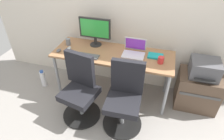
{
  "coord_description": "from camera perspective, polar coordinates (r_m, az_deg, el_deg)",
  "views": [
    {
      "loc": [
        0.65,
        -2.3,
        2.2
      ],
      "look_at": [
        0.0,
        -0.05,
        0.49
      ],
      "focal_mm": 30.87,
      "sensor_mm": 36.0,
      "label": 1
    }
  ],
  "objects": [
    {
      "name": "desktop_monitor",
      "position": [
        2.91,
        -5.08,
        11.76
      ],
      "size": [
        0.48,
        0.18,
        0.43
      ],
      "color": "#262626",
      "rests_on": "desk"
    },
    {
      "name": "side_cabinet",
      "position": [
        3.13,
        23.86,
        -5.45
      ],
      "size": [
        0.59,
        0.46,
        0.55
      ],
      "color": "brown",
      "rests_on": "ground"
    },
    {
      "name": "desk",
      "position": [
        2.83,
        0.28,
        3.75
      ],
      "size": [
        1.74,
        0.62,
        0.76
      ],
      "color": "#996B47",
      "rests_on": "ground"
    },
    {
      "name": "keyboard_by_monitor",
      "position": [
        2.74,
        -7.42,
        4.19
      ],
      "size": [
        0.34,
        0.12,
        0.02
      ],
      "primitive_type": "cube",
      "color": "#515156",
      "rests_on": "desk"
    },
    {
      "name": "water_bottle_on_floor",
      "position": [
        3.49,
        -19.69,
        -2.39
      ],
      "size": [
        0.09,
        0.09,
        0.31
      ],
      "color": "white",
      "rests_on": "ground"
    },
    {
      "name": "keyboard_by_laptop",
      "position": [
        2.56,
        5.0,
        1.91
      ],
      "size": [
        0.34,
        0.12,
        0.02
      ],
      "primitive_type": "cube",
      "color": "silver",
      "rests_on": "desk"
    },
    {
      "name": "pen_cup",
      "position": [
        3.06,
        -12.84,
        8.14
      ],
      "size": [
        0.07,
        0.07,
        0.1
      ],
      "primitive_type": "cylinder",
      "color": "slate",
      "rests_on": "desk"
    },
    {
      "name": "printer",
      "position": [
        2.91,
        25.72,
        0.44
      ],
      "size": [
        0.38,
        0.4,
        0.24
      ],
      "color": "#515156",
      "rests_on": "side_cabinet"
    },
    {
      "name": "coffee_mug",
      "position": [
        2.64,
        14.26,
        2.87
      ],
      "size": [
        0.08,
        0.08,
        0.09
      ],
      "primitive_type": "cylinder",
      "color": "red",
      "rests_on": "desk"
    },
    {
      "name": "ground_plane",
      "position": [
        3.25,
        0.24,
        -6.53
      ],
      "size": [
        5.28,
        5.28,
        0.0
      ],
      "primitive_type": "plane",
      "color": "gray"
    },
    {
      "name": "back_wall",
      "position": [
        2.91,
        2.52,
        18.07
      ],
      "size": [
        4.4,
        0.04,
        2.6
      ],
      "primitive_type": "cube",
      "color": "silver",
      "rests_on": "ground"
    },
    {
      "name": "office_chair_left",
      "position": [
        2.68,
        -9.4,
        -5.93
      ],
      "size": [
        0.54,
        0.54,
        0.94
      ],
      "color": "black",
      "rests_on": "ground"
    },
    {
      "name": "office_chair_right",
      "position": [
        2.53,
        3.67,
        -8.57
      ],
      "size": [
        0.54,
        0.54,
        0.94
      ],
      "color": "black",
      "rests_on": "ground"
    },
    {
      "name": "open_laptop",
      "position": [
        2.77,
        6.56,
        5.74
      ],
      "size": [
        0.31,
        0.27,
        0.22
      ],
      "color": "silver",
      "rests_on": "desk"
    },
    {
      "name": "mouse_by_monitor",
      "position": [
        2.96,
        -12.62,
        6.32
      ],
      "size": [
        0.06,
        0.1,
        0.03
      ],
      "primitive_type": "ellipsoid",
      "color": "#B7B7B7",
      "rests_on": "desk"
    },
    {
      "name": "mouse_by_laptop",
      "position": [
        2.94,
        -15.52,
        5.62
      ],
      "size": [
        0.06,
        0.1,
        0.03
      ],
      "primitive_type": "ellipsoid",
      "color": "#515156",
      "rests_on": "desk"
    },
    {
      "name": "notebook",
      "position": [
        2.77,
        12.73,
        4.06
      ],
      "size": [
        0.21,
        0.15,
        0.03
      ],
      "primitive_type": "cube",
      "color": "teal",
      "rests_on": "desk"
    }
  ]
}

